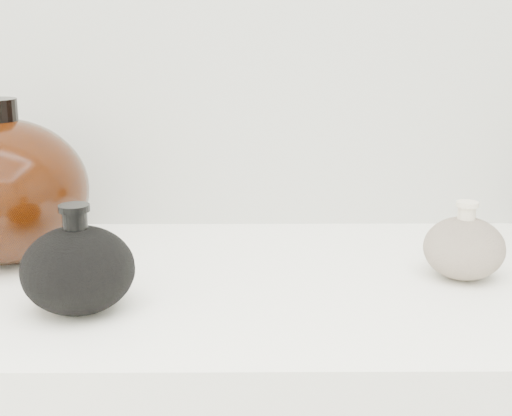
{
  "coord_description": "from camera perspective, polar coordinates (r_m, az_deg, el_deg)",
  "views": [
    {
      "loc": [
        -0.04,
        0.1,
        1.22
      ],
      "look_at": [
        -0.04,
        0.92,
        1.0
      ],
      "focal_mm": 50.0,
      "sensor_mm": 36.0,
      "label": 1
    }
  ],
  "objects": [
    {
      "name": "black_gourd_vase",
      "position": [
        0.82,
        -14.04,
        -4.75
      ],
      "size": [
        0.16,
        0.16,
        0.12
      ],
      "color": "black",
      "rests_on": "display_counter"
    },
    {
      "name": "cream_gourd_vase",
      "position": [
        0.93,
        16.31,
        -3.04
      ],
      "size": [
        0.12,
        0.12,
        0.1
      ],
      "color": "#BDAA91",
      "rests_on": "display_counter"
    },
    {
      "name": "left_round_pot",
      "position": [
        1.01,
        -19.66,
        1.36
      ],
      "size": [
        0.25,
        0.25,
        0.22
      ],
      "color": "black",
      "rests_on": "display_counter"
    }
  ]
}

